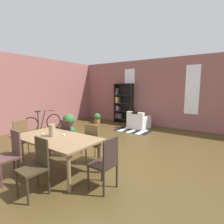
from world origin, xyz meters
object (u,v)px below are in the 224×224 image
at_px(dining_chair_far_right, 95,142).
at_px(bookshelf_tall, 123,104).
at_px(dining_chair_far_left, 69,136).
at_px(dining_chair_head_right, 106,162).
at_px(vase_on_table, 52,130).
at_px(dining_chair_near_left, 11,154).
at_px(dining_chair_near_right, 36,165).
at_px(dining_table, 56,140).
at_px(dining_chair_head_left, 24,137).
at_px(armchair_white, 138,122).
at_px(potted_plant_corner, 97,118).
at_px(potted_plant_window, 69,120).
at_px(bicycle_second, 43,123).
at_px(potted_plant_by_shelf, 72,133).

bearing_deg(dining_chair_far_right, bookshelf_tall, 113.58).
bearing_deg(dining_chair_far_left, dining_chair_head_right, -23.16).
height_order(vase_on_table, dining_chair_far_left, vase_on_table).
bearing_deg(dining_chair_near_left, dining_chair_near_right, 0.01).
distance_m(dining_table, dining_chair_near_right, 0.88).
distance_m(dining_chair_head_left, armchair_white, 4.73).
distance_m(dining_chair_head_left, dining_chair_far_left, 1.17).
bearing_deg(potted_plant_corner, bookshelf_tall, 43.00).
bearing_deg(dining_chair_near_right, vase_on_table, 127.03).
distance_m(potted_plant_corner, potted_plant_window, 1.61).
bearing_deg(dining_chair_near_left, armchair_white, 88.66).
bearing_deg(dining_table, armchair_white, 93.74).
relative_size(dining_chair_near_right, bicycle_second, 0.55).
distance_m(dining_chair_far_right, dining_chair_near_right, 1.50).
xyz_separation_m(dining_chair_head_right, armchair_white, (-1.63, 4.61, -0.23)).
height_order(dining_chair_far_left, armchair_white, dining_chair_far_left).
height_order(dining_chair_head_right, dining_chair_far_left, same).
xyz_separation_m(dining_chair_near_left, armchair_white, (0.13, 5.36, -0.23)).
bearing_deg(potted_plant_window, dining_chair_near_right, -47.69).
xyz_separation_m(vase_on_table, bookshelf_tall, (-1.42, 5.30, 0.10)).
height_order(dining_chair_near_right, potted_plant_by_shelf, dining_chair_near_right).
xyz_separation_m(bicycle_second, potted_plant_by_shelf, (1.75, -0.02, -0.13)).
distance_m(dining_chair_head_left, bicycle_second, 2.70).
relative_size(dining_chair_head_right, potted_plant_window, 1.47).
distance_m(dining_chair_head_right, armchair_white, 4.90).
xyz_separation_m(dining_table, vase_on_table, (-0.13, 0.00, 0.21)).
bearing_deg(dining_chair_head_right, bicycle_second, 158.10).
bearing_deg(dining_chair_head_left, bookshelf_tall, 92.36).
bearing_deg(potted_plant_by_shelf, vase_on_table, -52.48).
bearing_deg(potted_plant_window, armchair_white, 34.86).
height_order(dining_chair_far_right, potted_plant_corner, dining_chair_far_right).
bearing_deg(dining_chair_near_right, dining_chair_far_left, 120.07).
xyz_separation_m(dining_chair_far_right, bicycle_second, (-3.73, 1.10, -0.17)).
relative_size(dining_table, vase_on_table, 7.19).
height_order(vase_on_table, armchair_white, vase_on_table).
relative_size(dining_chair_head_right, potted_plant_corner, 1.90).
height_order(dining_chair_near_left, dining_chair_near_right, same).
height_order(vase_on_table, dining_chair_near_left, vase_on_table).
relative_size(dining_chair_near_left, dining_chair_near_right, 1.00).
bearing_deg(dining_chair_head_right, dining_chair_near_right, -140.21).
distance_m(dining_chair_near_right, potted_plant_window, 4.86).
bearing_deg(dining_chair_near_left, dining_table, 60.45).
bearing_deg(dining_chair_near_left, vase_on_table, 68.56).
relative_size(vase_on_table, armchair_white, 0.31).
bearing_deg(armchair_white, bookshelf_tall, 150.92).
bearing_deg(dining_chair_head_right, vase_on_table, 179.82).
distance_m(dining_chair_far_left, potted_plant_corner, 4.22).
height_order(dining_table, dining_chair_far_left, dining_chair_far_left).
bearing_deg(armchair_white, potted_plant_window, -145.14).
relative_size(dining_chair_near_right, bookshelf_tall, 0.48).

